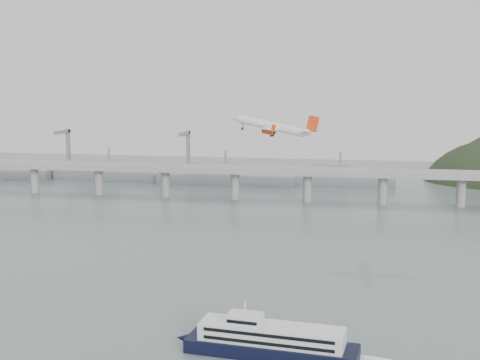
# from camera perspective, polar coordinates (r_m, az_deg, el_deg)

# --- Properties ---
(ground) EXTENTS (900.00, 900.00, 0.00)m
(ground) POSITION_cam_1_polar(r_m,az_deg,el_deg) (249.50, -2.30, -10.09)
(ground) COLOR slate
(ground) RESTS_ON ground
(bridge) EXTENTS (800.00, 22.00, 23.90)m
(bridge) POSITION_cam_1_polar(r_m,az_deg,el_deg) (438.26, 3.26, 0.42)
(bridge) COLOR gray
(bridge) RESTS_ON ground
(distant_fleet) EXTENTS (453.00, 60.90, 40.00)m
(distant_fleet) POSITION_cam_1_polar(r_m,az_deg,el_deg) (542.31, -12.26, 0.60)
(distant_fleet) COLOR slate
(distant_fleet) RESTS_ON ground
(ferry) EXTENTS (84.43, 20.45, 15.92)m
(ferry) POSITION_cam_1_polar(r_m,az_deg,el_deg) (195.83, 2.82, -14.12)
(ferry) COLOR black
(ferry) RESTS_ON ground
(airliner) EXTENTS (41.54, 37.46, 11.53)m
(airliner) POSITION_cam_1_polar(r_m,az_deg,el_deg) (294.60, 3.04, 4.75)
(airliner) COLOR silver
(airliner) RESTS_ON ground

